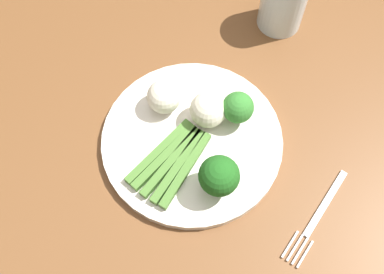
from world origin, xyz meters
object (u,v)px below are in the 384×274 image
dining_table (197,138)px  broccoli_right (219,176)px  asparagus_bundle (172,161)px  broccoli_left (238,108)px  fork (317,217)px  water_glass (284,1)px  cauliflower_near_fork (206,111)px  plate (192,141)px  cauliflower_front_left (164,97)px

dining_table → broccoli_right: 0.20m
asparagus_bundle → broccoli_left: size_ratio=2.40×
fork → water_glass: size_ratio=1.52×
cauliflower_near_fork → water_glass: 0.25m
plate → broccoli_right: 0.10m
fork → asparagus_bundle: bearing=-75.2°
broccoli_right → cauliflower_front_left: bearing=-10.8°
dining_table → fork: size_ratio=7.96×
asparagus_bundle → broccoli_right: broccoli_right is taller
broccoli_left → water_glass: (0.10, -0.20, 0.01)m
broccoli_left → asparagus_bundle: bearing=85.7°
plate → cauliflower_near_fork: cauliflower_near_fork is taller
broccoli_left → cauliflower_near_fork: (0.03, 0.04, -0.01)m
broccoli_left → dining_table: bearing=32.9°
cauliflower_front_left → fork: bearing=-170.0°
plate → asparagus_bundle: size_ratio=1.96×
dining_table → asparagus_bundle: asparagus_bundle is taller
cauliflower_near_fork → fork: cauliflower_near_fork is taller
fork → broccoli_right: bearing=-71.0°
asparagus_bundle → fork: asparagus_bundle is taller
asparagus_bundle → fork: 0.23m
asparagus_bundle → cauliflower_near_fork: bearing=-178.4°
fork → water_glass: water_glass is taller
dining_table → asparagus_bundle: size_ratio=9.23×
cauliflower_front_left → cauliflower_near_fork: size_ratio=0.95×
dining_table → cauliflower_near_fork: size_ratio=23.40×
broccoli_left → fork: broccoli_left is taller
dining_table → fork: bearing=-176.5°
dining_table → water_glass: size_ratio=12.12×
broccoli_right → fork: broccoli_right is taller
plate → fork: 0.22m
asparagus_bundle → cauliflower_near_fork: size_ratio=2.53×
broccoli_right → broccoli_left: 0.12m
cauliflower_front_left → water_glass: size_ratio=0.49×
cauliflower_front_left → cauliflower_near_fork: bearing=-153.1°
dining_table → broccoli_left: (-0.05, -0.03, 0.14)m
plate → broccoli_left: broccoli_left is taller
cauliflower_near_fork → broccoli_right: bearing=146.6°
plate → fork: size_ratio=1.69×
dining_table → plate: bearing=127.8°
plate → cauliflower_near_fork: size_ratio=4.97×
asparagus_bundle → cauliflower_near_fork: (0.02, -0.09, 0.02)m
water_glass → broccoli_left: bearing=115.9°
plate → cauliflower_near_fork: bearing=-75.3°
dining_table → broccoli_right: broccoli_right is taller
plate → broccoli_right: broccoli_right is taller
cauliflower_near_fork → broccoli_left: bearing=-128.8°
plate → broccoli_right: (-0.08, 0.02, 0.05)m
dining_table → plate: (-0.03, 0.04, 0.10)m
broccoli_left → fork: bearing=174.4°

